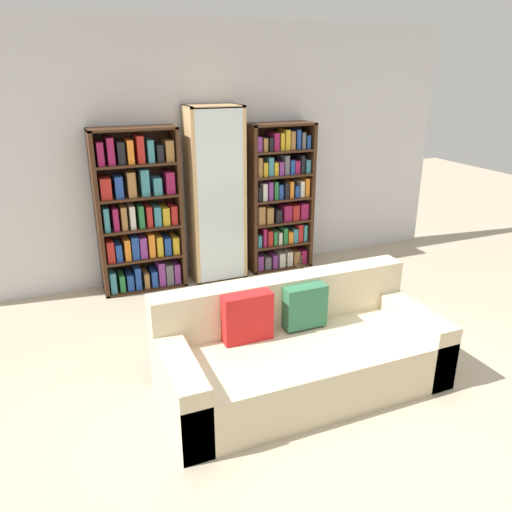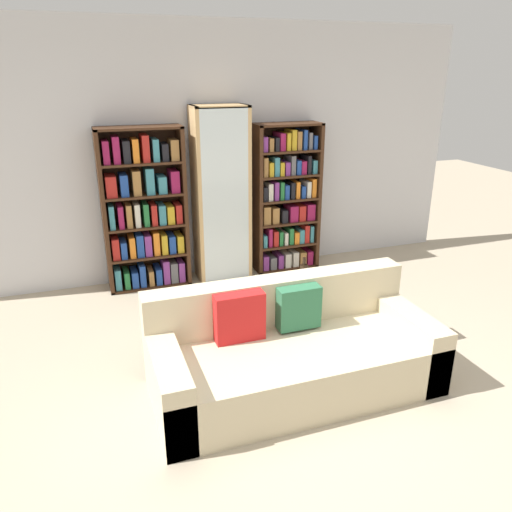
{
  "view_description": "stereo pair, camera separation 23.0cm",
  "coord_description": "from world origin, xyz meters",
  "views": [
    {
      "loc": [
        -1.51,
        -2.42,
        2.22
      ],
      "look_at": [
        0.11,
        1.45,
        0.63
      ],
      "focal_mm": 35.0,
      "sensor_mm": 36.0,
      "label": 1
    },
    {
      "loc": [
        -1.29,
        -2.51,
        2.22
      ],
      "look_at": [
        0.11,
        1.45,
        0.63
      ],
      "focal_mm": 35.0,
      "sensor_mm": 36.0,
      "label": 2
    }
  ],
  "objects": [
    {
      "name": "wall_back",
      "position": [
        0.0,
        2.81,
        1.35
      ],
      "size": [
        6.09,
        0.06,
        2.7
      ],
      "color": "silver",
      "rests_on": "ground"
    },
    {
      "name": "ground_plane",
      "position": [
        0.0,
        0.0,
        0.0
      ],
      "size": [
        16.0,
        16.0,
        0.0
      ],
      "primitive_type": "plane",
      "color": "tan"
    },
    {
      "name": "bookshelf_left",
      "position": [
        -0.71,
        2.61,
        0.81
      ],
      "size": [
        0.86,
        0.32,
        1.69
      ],
      "color": "#3D2314",
      "rests_on": "ground"
    },
    {
      "name": "bookshelf_right",
      "position": [
        0.88,
        2.6,
        0.82
      ],
      "size": [
        0.75,
        0.32,
        1.67
      ],
      "color": "#3D2314",
      "rests_on": "ground"
    },
    {
      "name": "wine_bottle",
      "position": [
        0.79,
        1.88,
        0.16
      ],
      "size": [
        0.09,
        0.09,
        0.38
      ],
      "color": "black",
      "rests_on": "ground"
    },
    {
      "name": "display_cabinet",
      "position": [
        0.11,
        2.59,
        0.94
      ],
      "size": [
        0.58,
        0.36,
        1.87
      ],
      "color": "tan",
      "rests_on": "ground"
    },
    {
      "name": "couch",
      "position": [
        0.01,
        0.38,
        0.26
      ],
      "size": [
        2.04,
        0.9,
        0.75
      ],
      "color": "beige",
      "rests_on": "ground"
    }
  ]
}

